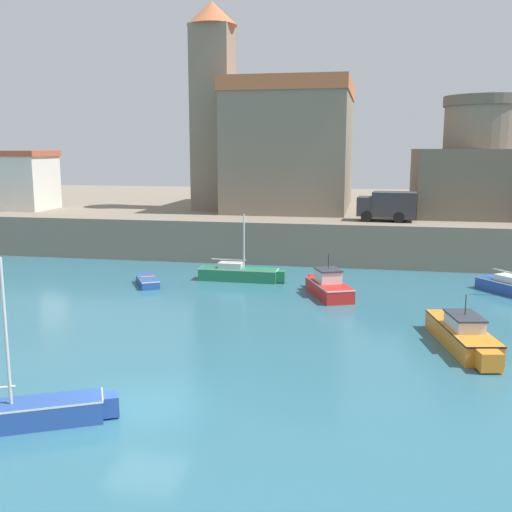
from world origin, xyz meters
TOP-DOWN VIEW (x-y plane):
  - ground_plane at (0.00, 0.00)m, footprint 200.00×200.00m
  - quay_seawall at (0.00, 45.07)m, footprint 120.00×40.00m
  - motorboat_orange_2 at (11.37, 8.45)m, footprint 2.68×6.42m
  - sailboat_green_3 at (-1.11, 19.57)m, footprint 5.73×1.26m
  - motorboat_red_5 at (4.90, 16.62)m, footprint 3.17×5.03m
  - dinghy_blue_6 at (-6.55, 17.16)m, footprint 2.32×3.17m
  - church at (-0.79, 36.55)m, footprint 14.22×14.81m
  - fortress at (16.00, 34.15)m, footprint 10.75×10.75m
  - harbor_shed_near_wharf at (-24.00, 30.93)m, footprint 6.14×4.89m
  - truck_on_quay at (8.39, 28.07)m, footprint 4.43×2.41m

SIDE VIEW (x-z plane):
  - ground_plane at x=0.00m, z-range 0.00..0.00m
  - dinghy_blue_6 at x=-6.55m, z-range -0.01..0.59m
  - sailboat_green_3 at x=-1.11m, z-range -1.70..2.71m
  - motorboat_orange_2 at x=11.37m, z-range -0.62..1.76m
  - motorboat_red_5 at x=4.90m, z-range -0.67..1.83m
  - quay_seawall at x=0.00m, z-range 0.00..3.16m
  - truck_on_quay at x=8.39m, z-range 3.28..5.48m
  - harbor_shed_near_wharf at x=-24.00m, z-range 3.19..8.40m
  - fortress at x=16.00m, z-range 1.90..11.43m
  - church at x=-0.79m, z-range 0.29..18.11m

